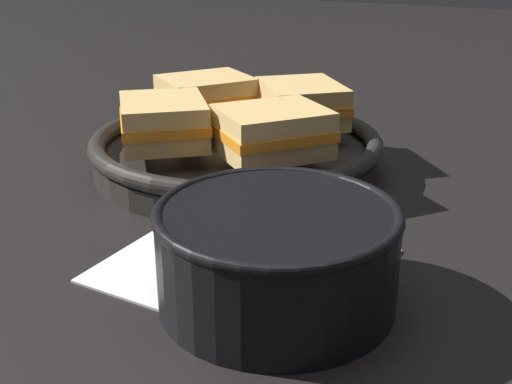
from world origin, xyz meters
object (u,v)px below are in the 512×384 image
soup_bowl (277,249)px  sandwich_near_right (272,132)px  sandwich_near_left (163,122)px  sandwich_far_left (301,104)px  spoon (295,259)px  skillet (236,151)px  sandwich_far_right (206,96)px

soup_bowl → sandwich_near_right: 0.21m
sandwich_near_left → sandwich_far_left: same height
spoon → sandwich_near_right: 0.17m
soup_bowl → skillet: size_ratio=0.53×
soup_bowl → spoon: 0.06m
skillet → sandwich_far_left: 0.09m
skillet → sandwich_far_right: bearing=144.6°
sandwich_near_right → skillet: bearing=144.6°
skillet → soup_bowl: bearing=-55.1°
sandwich_far_left → sandwich_far_right: size_ratio=1.00×
spoon → sandwich_far_right: bearing=131.8°
soup_bowl → spoon: (-0.01, 0.05, -0.03)m
sandwich_near_right → sandwich_far_right: (-0.13, 0.10, 0.00)m
soup_bowl → sandwich_far_left: sandwich_far_left is taller
soup_bowl → sandwich_far_right: (-0.23, 0.28, 0.02)m
skillet → sandwich_near_left: (-0.05, -0.07, 0.04)m
sandwich_near_right → sandwich_far_left: size_ratio=1.00×
spoon → sandwich_far_right: 0.32m
sandwich_far_left → sandwich_far_right: 0.12m
skillet → sandwich_far_right: (-0.07, 0.05, 0.04)m
soup_bowl → skillet: soup_bowl is taller
spoon → sandwich_near_right: (-0.09, 0.13, 0.06)m
sandwich_near_left → sandwich_far_left: (0.10, 0.13, 0.00)m
skillet → sandwich_far_right: sandwich_far_right is taller
soup_bowl → sandwich_near_right: (-0.09, 0.18, 0.02)m
sandwich_far_left → sandwich_far_right: bearing=-170.4°
soup_bowl → sandwich_far_left: (-0.11, 0.30, 0.02)m
skillet → sandwich_near_left: size_ratio=2.38×
sandwich_near_right → sandwich_far_right: 0.17m
sandwich_far_left → sandwich_near_right: bearing=-80.4°
spoon → sandwich_far_right: size_ratio=1.06×
spoon → sandwich_far_left: size_ratio=1.06×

